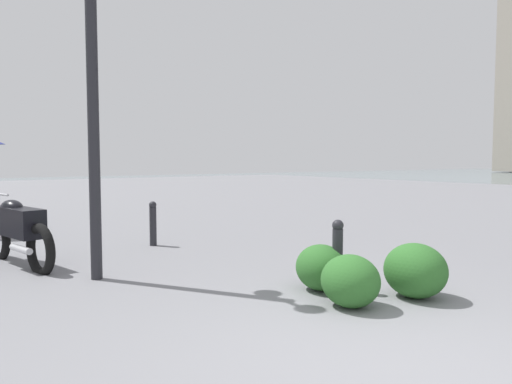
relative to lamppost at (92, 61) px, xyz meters
The scene contains 7 objects.
lamppost is the anchor object (origin of this frame).
motorcycle 2.72m from the lamppost, 23.82° to the left, with size 2.15×0.58×1.06m.
bollard_near 3.75m from the lamppost, 136.62° to the right, with size 0.13×0.13×0.82m.
bollard_mid 3.28m from the lamppost, 40.74° to the right, with size 0.13×0.13×0.78m.
shrub_low 4.00m from the lamppost, 146.86° to the right, with size 0.63×0.57×0.54m.
shrub_round 3.71m from the lamppost, 136.35° to the right, with size 0.62×0.56×0.53m.
shrub_wide 4.51m from the lamppost, 137.93° to the right, with size 0.70×0.63×0.59m.
Camera 1 is at (-1.94, 2.83, 1.50)m, focal length 33.59 mm.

